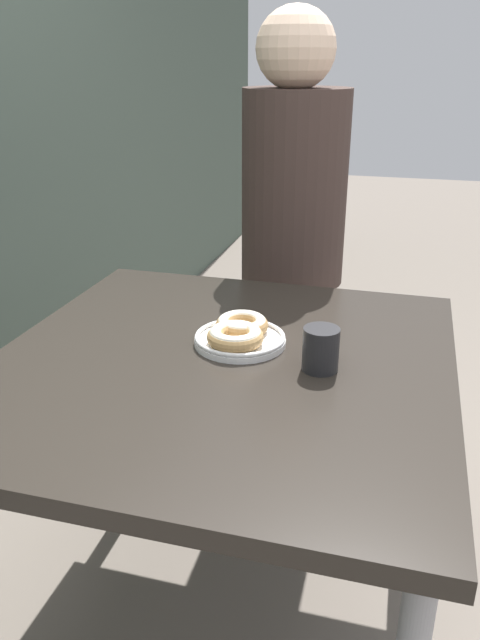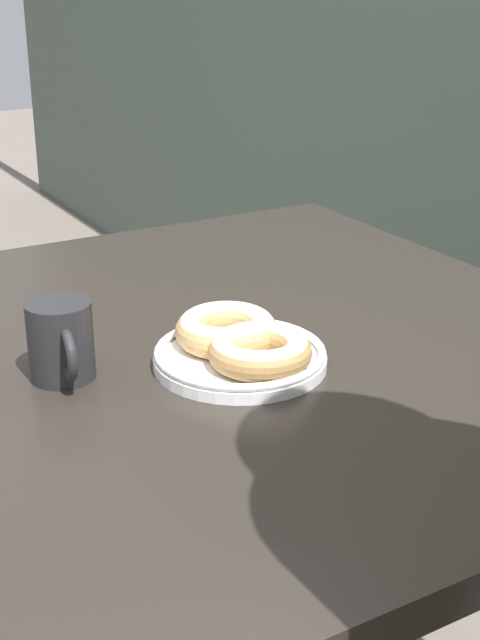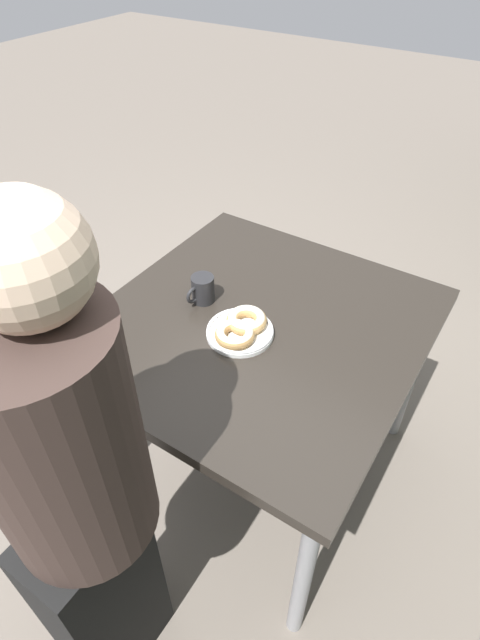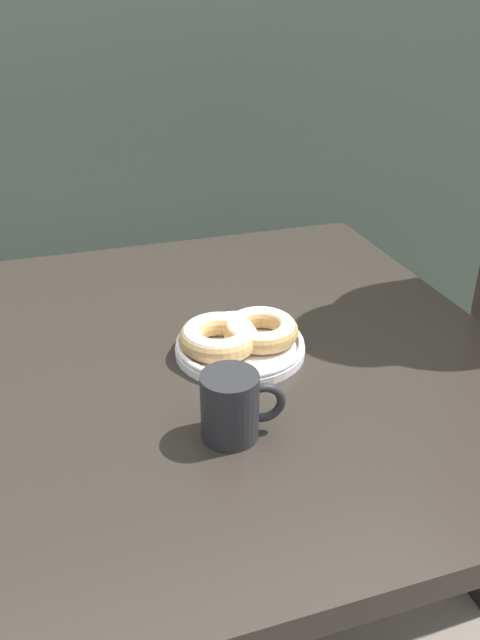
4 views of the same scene
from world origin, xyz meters
TOP-DOWN VIEW (x-y plane):
  - ground_plane at (0.00, 0.00)m, footprint 14.00×14.00m
  - dining_table at (0.00, 0.10)m, footprint 1.04×0.99m
  - donut_plate at (0.08, 0.08)m, footprint 0.23×0.21m
  - coffee_mug at (0.01, -0.12)m, footprint 0.11×0.08m
  - person_figure at (0.76, 0.09)m, footprint 0.35×0.33m

SIDE VIEW (x-z plane):
  - ground_plane at x=0.00m, z-range 0.00..0.00m
  - dining_table at x=0.00m, z-range 0.31..1.08m
  - donut_plate at x=0.08m, z-range 0.77..0.83m
  - coffee_mug at x=0.01m, z-range 0.77..0.87m
  - person_figure at x=0.76m, z-range 0.06..1.58m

